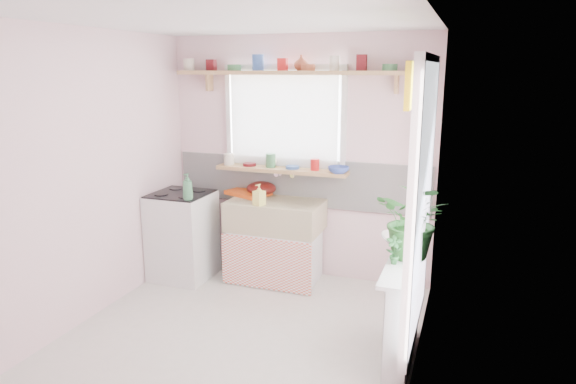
% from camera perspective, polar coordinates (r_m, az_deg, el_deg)
% --- Properties ---
extents(room, '(3.20, 3.20, 3.20)m').
position_cam_1_polar(room, '(4.44, 6.28, 3.26)').
color(room, silver).
rests_on(room, ground).
extents(sink_unit, '(0.95, 0.65, 1.11)m').
position_cam_1_polar(sink_unit, '(5.32, -1.41, -5.40)').
color(sink_unit, white).
rests_on(sink_unit, ground).
extents(cooker, '(0.58, 0.58, 0.93)m').
position_cam_1_polar(cooker, '(5.51, -11.63, -4.70)').
color(cooker, white).
rests_on(cooker, ground).
extents(radiator_ledge, '(0.22, 0.95, 0.78)m').
position_cam_1_polar(radiator_ledge, '(4.02, 12.71, -12.77)').
color(radiator_ledge, white).
rests_on(radiator_ledge, ground).
extents(windowsill, '(1.40, 0.22, 0.04)m').
position_cam_1_polar(windowsill, '(5.30, -0.73, 2.47)').
color(windowsill, tan).
rests_on(windowsill, room).
extents(pine_shelf, '(2.52, 0.24, 0.04)m').
position_cam_1_polar(pine_shelf, '(5.15, 0.80, 13.11)').
color(pine_shelf, tan).
rests_on(pine_shelf, room).
extents(shelf_crockery, '(2.47, 0.11, 0.12)m').
position_cam_1_polar(shelf_crockery, '(5.15, 0.56, 13.94)').
color(shelf_crockery, silver).
rests_on(shelf_crockery, pine_shelf).
extents(sill_crockery, '(1.35, 0.11, 0.12)m').
position_cam_1_polar(sill_crockery, '(5.31, -1.23, 3.29)').
color(sill_crockery, silver).
rests_on(sill_crockery, windowsill).
extents(dish_tray, '(0.51, 0.45, 0.04)m').
position_cam_1_polar(dish_tray, '(5.49, -4.45, -0.07)').
color(dish_tray, '#EB5614').
rests_on(dish_tray, sink_unit).
extents(colander, '(0.36, 0.36, 0.14)m').
position_cam_1_polar(colander, '(5.45, -2.98, 0.41)').
color(colander, '#4F100D').
rests_on(colander, sink_unit).
extents(jade_plant, '(0.64, 0.60, 0.59)m').
position_cam_1_polar(jade_plant, '(3.89, 13.93, -3.04)').
color(jade_plant, '#275F26').
rests_on(jade_plant, radiator_ledge).
extents(fruit_bowl, '(0.40, 0.40, 0.08)m').
position_cam_1_polar(fruit_bowl, '(4.24, 12.51, -5.25)').
color(fruit_bowl, white).
rests_on(fruit_bowl, radiator_ledge).
extents(herb_pot, '(0.13, 0.10, 0.22)m').
position_cam_1_polar(herb_pot, '(3.80, 11.68, -6.32)').
color(herb_pot, '#27632C').
rests_on(herb_pot, radiator_ledge).
extents(soap_bottle_sink, '(0.12, 0.13, 0.21)m').
position_cam_1_polar(soap_bottle_sink, '(5.03, -3.22, -0.30)').
color(soap_bottle_sink, '#F9F16E').
rests_on(soap_bottle_sink, sink_unit).
extents(sill_cup, '(0.16, 0.16, 0.10)m').
position_cam_1_polar(sill_cup, '(5.39, -1.79, 3.40)').
color(sill_cup, silver).
rests_on(sill_cup, windowsill).
extents(sill_bowl, '(0.21, 0.21, 0.06)m').
position_cam_1_polar(sill_bowl, '(5.06, 5.63, 2.47)').
color(sill_bowl, '#3751B3').
rests_on(sill_bowl, windowsill).
extents(shelf_vase, '(0.16, 0.16, 0.15)m').
position_cam_1_polar(shelf_vase, '(5.19, 1.48, 14.16)').
color(shelf_vase, '#9E4B30').
rests_on(shelf_vase, pine_shelf).
extents(cooker_bottle, '(0.12, 0.12, 0.26)m').
position_cam_1_polar(cooker_bottle, '(5.06, -11.10, 0.58)').
color(cooker_bottle, '#408055').
rests_on(cooker_bottle, cooker).
extents(fruit, '(0.20, 0.14, 0.10)m').
position_cam_1_polar(fruit, '(4.23, 12.65, -4.44)').
color(fruit, orange).
rests_on(fruit, fruit_bowl).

